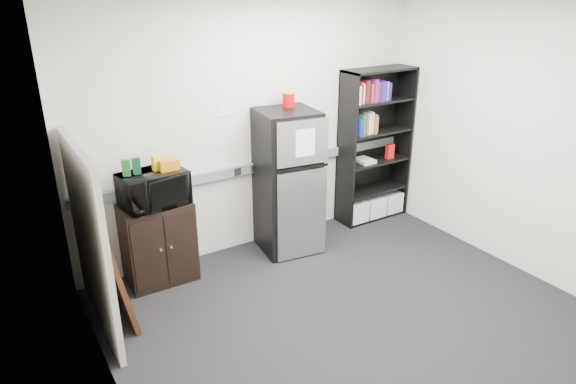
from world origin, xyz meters
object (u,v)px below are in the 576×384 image
object	(u,v)px
cabinet	(159,243)
refrigerator	(287,182)
bookshelf	(375,147)
microwave	(153,189)
cubicle_partition	(90,240)

from	to	relation	value
cabinet	refrigerator	size ratio (longest dim) A/B	0.53
cabinet	refrigerator	distance (m)	1.47
bookshelf	microwave	world-z (taller)	bookshelf
bookshelf	cubicle_partition	distance (m)	3.46
bookshelf	refrigerator	size ratio (longest dim) A/B	1.19
bookshelf	cabinet	bearing A→B (deg)	-178.66
refrigerator	microwave	bearing A→B (deg)	-175.06
bookshelf	cabinet	distance (m)	2.80
cubicle_partition	cabinet	distance (m)	0.89
cubicle_partition	refrigerator	bearing A→B (deg)	9.23
microwave	cabinet	bearing A→B (deg)	81.63
microwave	bookshelf	bearing A→B (deg)	-6.69
cubicle_partition	cabinet	xyz separation A→B (m)	(0.68, 0.42, -0.40)
cubicle_partition	cabinet	size ratio (longest dim) A/B	1.98
refrigerator	cubicle_partition	bearing A→B (deg)	-163.24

